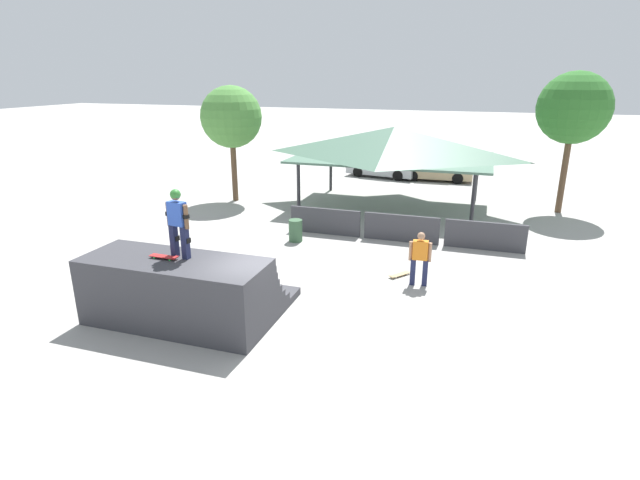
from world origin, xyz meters
name	(u,v)px	position (x,y,z in m)	size (l,w,h in m)	color
ground_plane	(275,323)	(0.00, 0.00, 0.00)	(160.00, 160.00, 0.00)	#A3A09B
quarter_pipe_ramp	(183,291)	(-2.37, -0.43, 0.77)	(4.77, 3.55, 1.75)	#38383D
skater_on_deck	(178,219)	(-2.27, -0.53, 2.76)	(0.76, 0.31, 1.75)	#1E2347
skateboard_on_deck	(165,257)	(-2.60, -0.76, 1.81)	(0.76, 0.22, 0.09)	green
bystander_walking	(420,256)	(3.20, 3.67, 0.94)	(0.68, 0.26, 1.69)	#1E2347
skateboard_on_ground	(399,275)	(2.53, 4.16, 0.06)	(0.64, 0.76, 0.09)	silver
barrier_fence	(401,228)	(1.99, 7.67, 0.53)	(9.00, 0.12, 1.05)	#3D3D42
pavilion_shelter	(394,143)	(0.65, 12.77, 3.07)	(9.00, 5.90, 3.81)	#2D2D33
tree_beside_pavilion	(231,117)	(-7.11, 11.58, 4.12)	(2.97, 2.97, 5.63)	brown
tree_far_back	(574,108)	(8.26, 14.23, 4.69)	(3.13, 3.13, 6.29)	brown
trash_bin	(296,231)	(-1.87, 6.43, 0.42)	(0.52, 0.52, 0.85)	#385B3D
parked_car_silver	(382,167)	(-1.25, 19.98, 0.60)	(4.52, 2.40, 1.27)	#A8AAAF
parked_car_tan	(436,170)	(2.04, 19.94, 0.60)	(4.32, 1.78, 1.27)	tan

